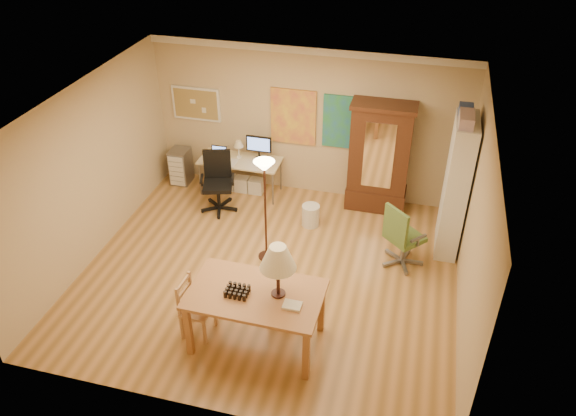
% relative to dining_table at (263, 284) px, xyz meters
% --- Properties ---
extents(floor, '(5.50, 5.50, 0.00)m').
position_rel_dining_table_xyz_m(floor, '(-0.33, 1.33, -0.98)').
color(floor, olive).
rests_on(floor, ground).
extents(crown_molding, '(5.50, 0.08, 0.12)m').
position_rel_dining_table_xyz_m(crown_molding, '(-0.33, 3.79, 1.66)').
color(crown_molding, white).
rests_on(crown_molding, floor).
extents(corkboard, '(0.90, 0.04, 0.62)m').
position_rel_dining_table_xyz_m(corkboard, '(-2.38, 3.80, 0.52)').
color(corkboard, tan).
rests_on(corkboard, floor).
extents(art_panel_left, '(0.80, 0.04, 1.00)m').
position_rel_dining_table_xyz_m(art_panel_left, '(-0.58, 3.80, 0.47)').
color(art_panel_left, '#FBF429').
rests_on(art_panel_left, floor).
extents(art_panel_right, '(0.75, 0.04, 0.95)m').
position_rel_dining_table_xyz_m(art_panel_right, '(0.32, 3.80, 0.47)').
color(art_panel_right, teal).
rests_on(art_panel_right, floor).
extents(dining_table, '(1.67, 1.02, 1.56)m').
position_rel_dining_table_xyz_m(dining_table, '(0.00, 0.00, 0.00)').
color(dining_table, '#9A6732').
rests_on(dining_table, floor).
extents(ladder_chair_back, '(0.50, 0.48, 0.86)m').
position_rel_dining_table_xyz_m(ladder_chair_back, '(0.09, 0.65, -0.58)').
color(ladder_chair_back, '#A7784C').
rests_on(ladder_chair_back, floor).
extents(ladder_chair_left, '(0.40, 0.42, 0.85)m').
position_rel_dining_table_xyz_m(ladder_chair_left, '(-0.92, -0.05, -0.59)').
color(ladder_chair_left, '#A7784C').
rests_on(ladder_chair_left, floor).
extents(torchiere_lamp, '(0.31, 0.31, 1.70)m').
position_rel_dining_table_xyz_m(torchiere_lamp, '(-0.48, 1.70, 0.38)').
color(torchiere_lamp, '#381F16').
rests_on(torchiere_lamp, floor).
extents(computer_desk, '(1.46, 0.64, 1.10)m').
position_rel_dining_table_xyz_m(computer_desk, '(-1.45, 3.48, -0.58)').
color(computer_desk, '#C3B78E').
rests_on(computer_desk, floor).
extents(office_chair_black, '(0.66, 0.66, 1.06)m').
position_rel_dining_table_xyz_m(office_chair_black, '(-1.68, 2.82, -0.70)').
color(office_chair_black, black).
rests_on(office_chair_black, floor).
extents(office_chair_green, '(0.68, 0.68, 1.06)m').
position_rel_dining_table_xyz_m(office_chair_green, '(1.55, 2.05, -0.70)').
color(office_chair_green, slate).
rests_on(office_chair_green, floor).
extents(drawer_cart, '(0.34, 0.41, 0.68)m').
position_rel_dining_table_xyz_m(drawer_cart, '(-2.68, 3.51, -0.65)').
color(drawer_cart, slate).
rests_on(drawer_cart, floor).
extents(armoire, '(1.06, 0.50, 1.95)m').
position_rel_dining_table_xyz_m(armoire, '(0.98, 3.57, -0.13)').
color(armoire, '#3A1D10').
rests_on(armoire, floor).
extents(bookshelf, '(0.33, 0.88, 2.19)m').
position_rel_dining_table_xyz_m(bookshelf, '(2.21, 2.71, 0.11)').
color(bookshelf, white).
rests_on(bookshelf, floor).
extents(wastebin, '(0.30, 0.30, 0.38)m').
position_rel_dining_table_xyz_m(wastebin, '(-0.01, 2.73, -0.80)').
color(wastebin, silver).
rests_on(wastebin, floor).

